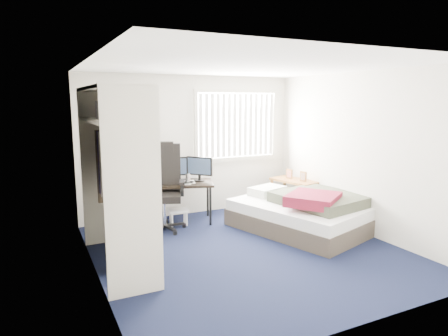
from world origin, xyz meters
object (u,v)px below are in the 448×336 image
office_chair (164,196)px  bed (304,212)px  nightstand (295,183)px  desk (172,180)px

office_chair → bed: office_chair is taller
office_chair → nightstand: bearing=-2.9°
desk → bed: (1.78, -1.34, -0.44)m
desk → nightstand: 2.30m
desk → nightstand: size_ratio=1.58×
bed → desk: bearing=143.0°
desk → office_chair: office_chair is taller
nightstand → bed: 1.07m
office_chair → nightstand: office_chair is taller
nightstand → desk: bearing=169.6°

